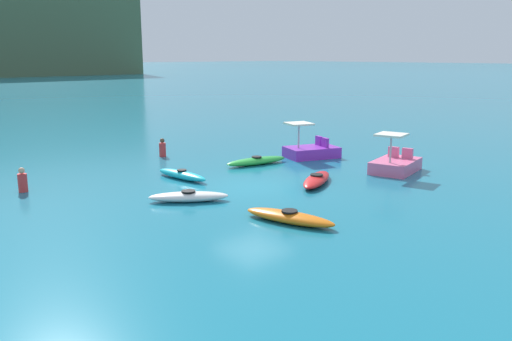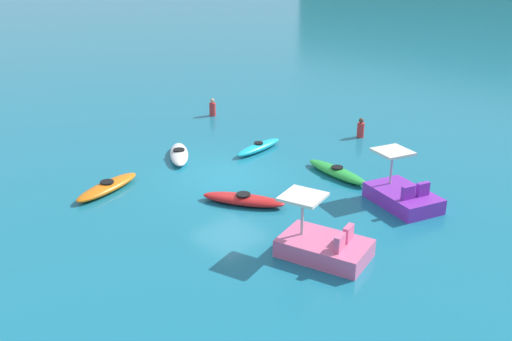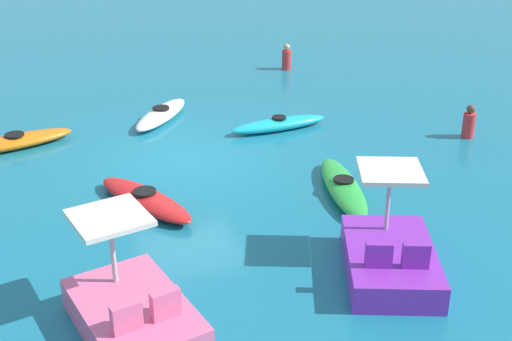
% 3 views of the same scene
% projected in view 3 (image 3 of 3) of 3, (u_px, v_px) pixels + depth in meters
% --- Properties ---
extents(ground_plane, '(600.00, 600.00, 0.00)m').
position_uv_depth(ground_plane, '(186.00, 160.00, 16.24)').
color(ground_plane, '#19728C').
extents(kayak_cyan, '(0.85, 2.75, 0.37)m').
position_uv_depth(kayak_cyan, '(279.00, 124.00, 17.98)').
color(kayak_cyan, '#19B7C6').
rests_on(kayak_cyan, ground_plane).
extents(kayak_orange, '(1.47, 2.95, 0.37)m').
position_uv_depth(kayak_orange, '(15.00, 141.00, 16.87)').
color(kayak_orange, orange).
rests_on(kayak_orange, ground_plane).
extents(kayak_red, '(2.84, 1.99, 0.37)m').
position_uv_depth(kayak_red, '(145.00, 199.00, 14.01)').
color(kayak_red, red).
rests_on(kayak_red, ground_plane).
extents(kayak_white, '(2.54, 2.15, 0.37)m').
position_uv_depth(kayak_white, '(161.00, 114.00, 18.66)').
color(kayak_white, white).
rests_on(kayak_white, ground_plane).
extents(kayak_green, '(3.07, 1.21, 0.37)m').
position_uv_depth(kayak_green, '(343.00, 187.00, 14.53)').
color(kayak_green, green).
rests_on(kayak_green, ground_plane).
extents(pedal_boat_purple, '(2.76, 2.22, 1.68)m').
position_uv_depth(pedal_boat_purple, '(390.00, 256.00, 11.68)').
color(pedal_boat_purple, purple).
rests_on(pedal_boat_purple, ground_plane).
extents(pedal_boat_pink, '(2.69, 2.03, 1.68)m').
position_uv_depth(pedal_boat_pink, '(133.00, 312.00, 10.26)').
color(pedal_boat_pink, pink).
rests_on(pedal_boat_pink, ground_plane).
extents(person_near_shore, '(0.43, 0.43, 0.88)m').
position_uv_depth(person_near_shore, '(469.00, 123.00, 17.42)').
color(person_near_shore, red).
rests_on(person_near_shore, ground_plane).
extents(person_by_kayaks, '(0.40, 0.40, 0.88)m').
position_uv_depth(person_by_kayaks, '(287.00, 58.00, 23.07)').
color(person_by_kayaks, red).
rests_on(person_by_kayaks, ground_plane).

